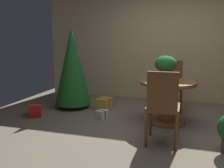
% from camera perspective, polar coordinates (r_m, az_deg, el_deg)
% --- Properties ---
extents(ground_plane, '(6.60, 6.60, 0.00)m').
position_cam_1_polar(ground_plane, '(3.76, 11.35, -11.27)').
color(ground_plane, '#756B5B').
extents(back_wall_panel, '(6.00, 0.10, 2.60)m').
position_cam_1_polar(back_wall_panel, '(5.70, 14.03, 9.24)').
color(back_wall_panel, beige).
rests_on(back_wall_panel, ground_plane).
extents(round_dining_table, '(0.90, 0.90, 0.71)m').
position_cam_1_polar(round_dining_table, '(4.12, 12.91, -2.82)').
color(round_dining_table, brown).
rests_on(round_dining_table, ground_plane).
extents(flower_vase, '(0.36, 0.36, 0.41)m').
position_cam_1_polar(flower_vase, '(4.09, 12.41, 4.00)').
color(flower_vase, '#665B51').
rests_on(flower_vase, round_dining_table).
extents(wooden_chair_far, '(0.45, 0.40, 0.97)m').
position_cam_1_polar(wooden_chair_far, '(4.94, 13.67, 0.29)').
color(wooden_chair_far, brown).
rests_on(wooden_chair_far, ground_plane).
extents(wooden_chair_near, '(0.42, 0.45, 0.99)m').
position_cam_1_polar(wooden_chair_near, '(3.21, 11.80, -4.64)').
color(wooden_chair_near, brown).
rests_on(wooden_chair_near, ground_plane).
extents(holiday_tree, '(0.73, 0.73, 1.63)m').
position_cam_1_polar(holiday_tree, '(4.97, -9.28, 4.20)').
color(holiday_tree, brown).
rests_on(holiday_tree, ground_plane).
extents(gift_box_gold, '(0.28, 0.33, 0.23)m').
position_cam_1_polar(gift_box_gold, '(4.89, -1.93, -4.62)').
color(gift_box_gold, gold).
rests_on(gift_box_gold, ground_plane).
extents(gift_box_red, '(0.33, 0.37, 0.21)m').
position_cam_1_polar(gift_box_red, '(4.69, -17.48, -5.88)').
color(gift_box_red, red).
rests_on(gift_box_red, ground_plane).
extents(gift_box_cream, '(0.22, 0.23, 0.14)m').
position_cam_1_polar(gift_box_cream, '(4.36, -2.40, -7.08)').
color(gift_box_cream, silver).
rests_on(gift_box_cream, ground_plane).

